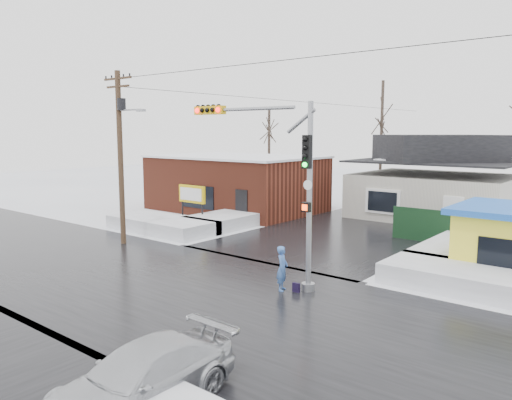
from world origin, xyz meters
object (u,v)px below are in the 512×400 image
Objects in this scene: traffic_signal at (275,168)px; car at (142,378)px; pedestrian at (282,269)px; marquee_sign at (192,195)px; utility_pole at (121,147)px.

traffic_signal is 10.21m from car.
car is (2.35, -8.35, -0.18)m from pedestrian.
traffic_signal is 4.15× the size of pedestrian.
car is (14.58, -15.44, -1.25)m from marquee_sign.
pedestrian is 8.68m from car.
utility_pole is 6.87m from marquee_sign.
traffic_signal is 1.52× the size of car.
marquee_sign is 1.51× the size of pedestrian.
marquee_sign reaches higher than pedestrian.
marquee_sign is at bearing 38.27° from pedestrian.
car is (3.15, -8.91, -3.87)m from traffic_signal.
marquee_sign is 21.27m from car.
utility_pole is at bearing -79.87° from marquee_sign.
utility_pole is (-10.36, 0.53, 0.57)m from traffic_signal.
utility_pole reaches higher than traffic_signal.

